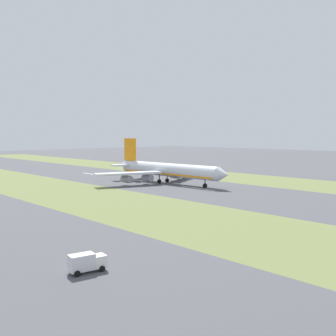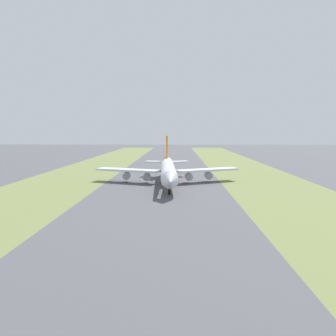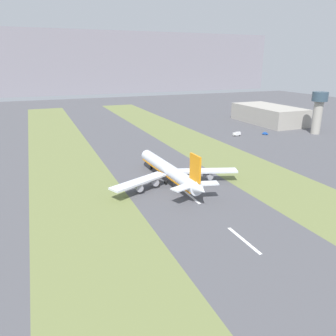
# 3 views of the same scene
# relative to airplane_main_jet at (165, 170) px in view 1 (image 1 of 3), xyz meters

# --- Properties ---
(ground_plane) EXTENTS (800.00, 800.00, 0.00)m
(ground_plane) POSITION_rel_airplane_main_jet_xyz_m (2.18, -2.29, -6.02)
(ground_plane) COLOR #4C4C51
(grass_median_west) EXTENTS (40.00, 600.00, 0.01)m
(grass_median_west) POSITION_rel_airplane_main_jet_xyz_m (-42.82, -2.29, -6.02)
(grass_median_west) COLOR olive
(grass_median_west) RESTS_ON ground
(grass_median_east) EXTENTS (40.00, 600.00, 0.01)m
(grass_median_east) POSITION_rel_airplane_main_jet_xyz_m (47.18, -2.29, -6.02)
(grass_median_east) COLOR olive
(grass_median_east) RESTS_ON ground
(centreline_dash_near) EXTENTS (1.20, 18.00, 0.01)m
(centreline_dash_near) POSITION_rel_airplane_main_jet_xyz_m (2.18, -58.10, -6.01)
(centreline_dash_near) COLOR silver
(centreline_dash_near) RESTS_ON ground
(centreline_dash_mid) EXTENTS (1.20, 18.00, 0.01)m
(centreline_dash_mid) POSITION_rel_airplane_main_jet_xyz_m (2.18, -18.10, -6.01)
(centreline_dash_mid) COLOR silver
(centreline_dash_mid) RESTS_ON ground
(centreline_dash_far) EXTENTS (1.20, 18.00, 0.01)m
(centreline_dash_far) POSITION_rel_airplane_main_jet_xyz_m (2.18, 21.90, -6.01)
(centreline_dash_far) COLOR silver
(centreline_dash_far) RESTS_ON ground
(airplane_main_jet) EXTENTS (64.06, 67.19, 20.20)m
(airplane_main_jet) POSITION_rel_airplane_main_jet_xyz_m (0.00, 0.00, 0.00)
(airplane_main_jet) COLOR silver
(airplane_main_jet) RESTS_ON ground
(service_truck) EXTENTS (6.28, 3.38, 3.10)m
(service_truck) POSITION_rel_airplane_main_jet_xyz_m (88.64, 76.34, -4.36)
(service_truck) COLOR white
(service_truck) RESTS_ON ground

